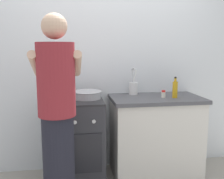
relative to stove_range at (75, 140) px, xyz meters
name	(u,v)px	position (x,y,z in m)	size (l,w,h in m)	color
back_wall	(119,64)	(0.55, 0.35, 0.80)	(3.20, 0.10, 2.50)	silver
countertop	(155,136)	(0.90, 0.00, 0.00)	(1.00, 0.60, 0.90)	silver
stove_range	(75,140)	(0.00, 0.00, 0.00)	(0.60, 0.62, 0.90)	#2D2D33
pot	(60,94)	(-0.14, 0.00, 0.51)	(0.25, 0.18, 0.12)	#B2B2B7
mixing_bowl	(87,94)	(0.14, 0.03, 0.50)	(0.31, 0.31, 0.08)	#B7B7BC
utensil_crock	(133,87)	(0.69, 0.20, 0.54)	(0.10, 0.10, 0.32)	silver
spice_bottle	(163,94)	(0.96, -0.05, 0.49)	(0.04, 0.04, 0.08)	silver
oil_bottle	(175,89)	(1.08, -0.07, 0.54)	(0.06, 0.06, 0.23)	gold
person	(57,120)	(-0.14, -0.64, 0.41)	(0.41, 0.50, 1.70)	black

